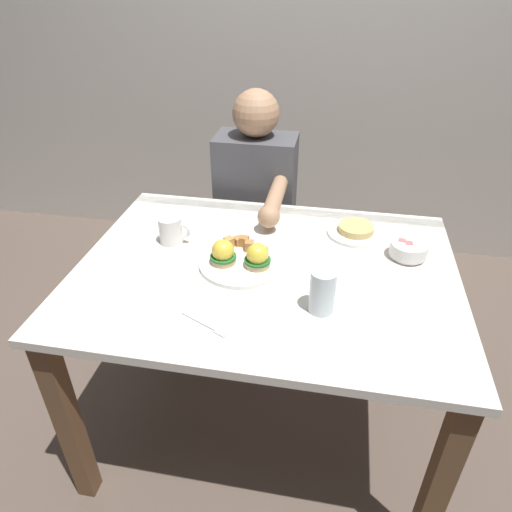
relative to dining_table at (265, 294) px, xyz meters
The scene contains 10 objects.
ground_plane 0.63m from the dining_table, ahead, with size 6.00×6.00×0.00m, color brown.
back_wall 1.64m from the dining_table, 90.00° to the left, with size 4.80×0.10×2.60m, color beige.
dining_table is the anchor object (origin of this frame).
eggs_benedict_plate 0.16m from the dining_table, behind, with size 0.27×0.27×0.09m.
fruit_bowl 0.49m from the dining_table, 17.82° to the left, with size 0.12×0.12×0.06m.
coffee_mug 0.39m from the dining_table, 164.44° to the left, with size 0.11×0.08×0.09m.
fork 0.34m from the dining_table, 109.83° to the right, with size 0.15×0.08×0.00m.
water_glass_near 0.30m from the dining_table, 43.86° to the right, with size 0.07×0.07×0.13m.
side_plate 0.40m from the dining_table, 43.55° to the left, with size 0.20×0.20×0.04m.
diner_person 0.62m from the dining_table, 103.62° to the left, with size 0.34×0.54×1.14m.
Camera 1 is at (0.19, -1.20, 1.57)m, focal length 32.50 mm.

